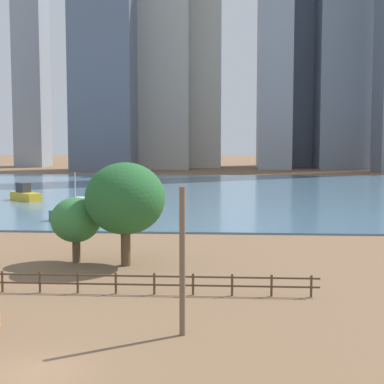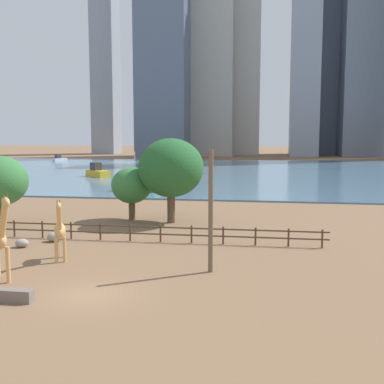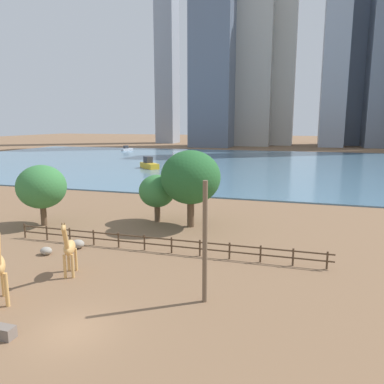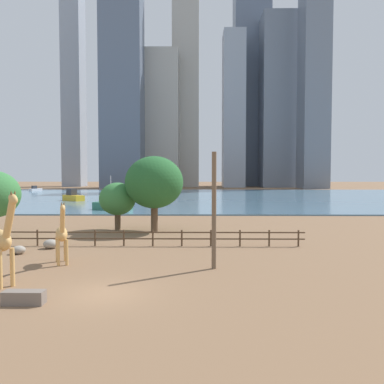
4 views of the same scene
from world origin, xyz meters
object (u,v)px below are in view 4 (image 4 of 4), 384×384
at_px(giraffe_companion, 62,234).
at_px(feeding_trough, 24,298).
at_px(utility_pole, 214,211).
at_px(tree_left_large, 117,199).
at_px(boulder_by_pole, 51,244).
at_px(boulder_near_fence, 19,250).
at_px(boat_tug, 114,204).
at_px(boat_sailboat, 73,197).
at_px(giraffe_tall, 1,240).
at_px(boat_ferry, 35,189).
at_px(tree_right_tall, 154,182).

xyz_separation_m(giraffe_companion, feeding_trough, (1.00, -7.43, -1.62)).
relative_size(utility_pole, tree_left_large, 1.45).
bearing_deg(boulder_by_pole, giraffe_companion, -61.43).
relative_size(utility_pole, boulder_near_fence, 7.50).
bearing_deg(boat_tug, boulder_by_pole, 102.65).
xyz_separation_m(utility_pole, boat_tug, (-14.12, 35.89, -2.45)).
relative_size(giraffe_companion, utility_pole, 0.57).
xyz_separation_m(utility_pole, boulder_by_pole, (-12.36, 6.01, -3.19)).
bearing_deg(boat_tug, boat_sailboat, -47.80).
height_order(giraffe_tall, boat_ferry, giraffe_tall).
xyz_separation_m(giraffe_companion, boat_ferry, (-45.30, 100.22, -1.09)).
bearing_deg(utility_pole, tree_left_large, 120.28).
xyz_separation_m(utility_pole, boat_sailboat, (-27.36, 56.32, -2.49)).
height_order(tree_right_tall, boat_ferry, tree_right_tall).
distance_m(giraffe_companion, tree_right_tall, 14.79).
height_order(utility_pole, boat_sailboat, utility_pole).
height_order(boulder_near_fence, boulder_by_pole, boulder_by_pole).
xyz_separation_m(boulder_by_pole, tree_left_large, (3.13, 9.79, 2.83)).
height_order(utility_pole, tree_left_large, utility_pole).
relative_size(giraffe_companion, boulder_near_fence, 4.31).
bearing_deg(tree_left_large, utility_pole, -59.72).
distance_m(giraffe_tall, boat_sailboat, 62.09).
height_order(giraffe_tall, giraffe_companion, giraffe_tall).
distance_m(giraffe_tall, feeding_trough, 4.23).
xyz_separation_m(boulder_by_pole, tree_right_tall, (7.04, 8.86, 4.57)).
height_order(boulder_near_fence, feeding_trough, boulder_near_fence).
distance_m(tree_right_tall, boat_sailboat, 47.11).
xyz_separation_m(tree_left_large, boat_ferry, (-45.74, 85.47, -2.36)).
bearing_deg(tree_right_tall, boulder_by_pole, -128.47).
height_order(feeding_trough, tree_left_large, tree_left_large).
xyz_separation_m(giraffe_tall, boat_tug, (-3.01, 39.48, -1.24)).
bearing_deg(boat_sailboat, feeding_trough, -30.67).
distance_m(boulder_by_pole, boat_sailboat, 52.50).
height_order(boulder_near_fence, boat_ferry, boat_ferry).
bearing_deg(boulder_by_pole, boat_tug, 93.38).
xyz_separation_m(utility_pole, feeding_trough, (-8.66, -6.37, -3.24)).
relative_size(giraffe_companion, tree_right_tall, 0.54).
relative_size(feeding_trough, tree_right_tall, 0.24).
height_order(utility_pole, feeding_trough, utility_pole).
relative_size(tree_right_tall, boat_sailboat, 1.35).
relative_size(boulder_near_fence, boat_sailboat, 0.17).
bearing_deg(boat_tug, feeding_trough, 106.63).
distance_m(giraffe_companion, boat_ferry, 109.99).
height_order(boulder_near_fence, boat_tug, boat_tug).
bearing_deg(feeding_trough, boat_tug, 97.37).
relative_size(boat_sailboat, boat_tug, 0.90).
xyz_separation_m(utility_pole, boat_ferry, (-54.96, 101.27, -2.72)).
bearing_deg(boat_ferry, boat_sailboat, -119.62).
relative_size(utility_pole, boat_sailboat, 1.26).
xyz_separation_m(giraffe_tall, boat_ferry, (-43.85, 104.86, -1.51)).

